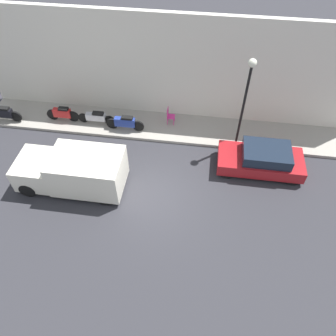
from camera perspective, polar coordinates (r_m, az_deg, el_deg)
The scene contains 11 objects.
ground_plane at distance 14.80m, azimuth -2.77°, elevation -4.83°, with size 60.00×60.00×0.00m, color #2D2D33.
sidewalk at distance 17.90m, azimuth -0.22°, elevation 7.12°, with size 2.29×19.98×0.16m.
building_facade at distance 17.32m, azimuth 0.39°, elevation 16.85°, with size 0.30×19.98×5.68m.
parked_car at distance 16.00m, azimuth 16.00°, elevation 1.48°, with size 1.80×3.97×1.31m.
delivery_van at distance 15.09m, azimuth -16.32°, elevation -0.42°, with size 2.04×4.79×1.85m.
motorcycle_red at distance 18.85m, azimuth -17.89°, elevation 9.02°, with size 0.30×1.79×0.84m.
scooter_silver at distance 18.21m, azimuth -12.38°, elevation 8.64°, with size 0.30×2.00×0.73m.
motorcycle_blue at distance 17.51m, azimuth -7.48°, elevation 7.86°, with size 0.30×2.02×0.85m.
motorcycle_black at distance 20.05m, azimuth -26.74°, elevation 8.52°, with size 0.30×1.99×0.87m.
streetlamp at distance 15.19m, azimuth 13.57°, elevation 13.15°, with size 0.37×0.37×4.73m.
cafe_chair at distance 17.76m, azimuth 0.26°, elevation 9.21°, with size 0.40×0.40×0.94m.
Camera 1 is at (-8.78, -1.95, 11.76)m, focal length 35.00 mm.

